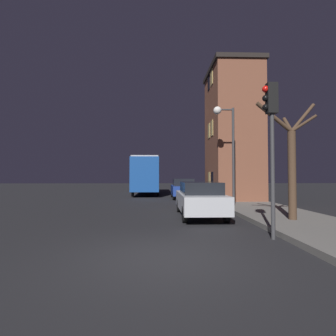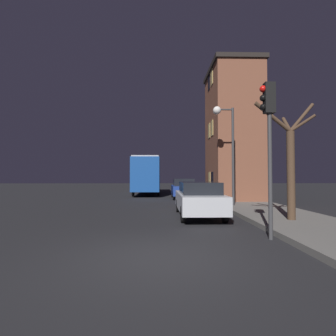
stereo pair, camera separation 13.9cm
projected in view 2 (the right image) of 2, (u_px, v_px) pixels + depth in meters
name	position (u px, v px, depth m)	size (l,w,h in m)	color
ground_plane	(159.00, 257.00, 5.91)	(120.00, 120.00, 0.00)	black
brick_building	(233.00, 133.00, 19.34)	(3.49, 5.14, 9.67)	brown
streetlamp	(226.00, 134.00, 14.85)	(1.20, 0.46, 5.62)	#38383A
traffic_light	(269.00, 127.00, 7.65)	(0.43, 0.24, 4.57)	#38383A
bare_tree	(289.00, 158.00, 10.03)	(2.59, 1.39, 4.53)	#473323
bus	(148.00, 173.00, 26.69)	(2.47, 9.76, 3.60)	#194793
car_near_lane	(199.00, 198.00, 11.77)	(1.83, 4.71, 1.56)	#B7BABF
car_mid_lane	(183.00, 188.00, 21.26)	(1.80, 4.10, 1.62)	navy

